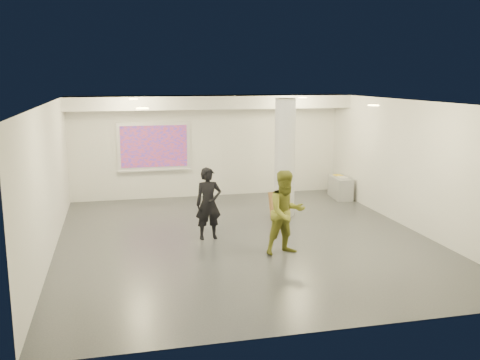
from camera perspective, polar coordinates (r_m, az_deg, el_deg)
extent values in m
cube|color=#35383C|center=(11.88, 0.45, -6.29)|extent=(8.00, 9.00, 0.01)
cube|color=white|center=(11.36, 0.47, 8.32)|extent=(8.00, 9.00, 0.01)
cube|color=silver|center=(15.88, -3.40, 3.63)|extent=(8.00, 0.01, 3.00)
cube|color=silver|center=(7.34, 8.84, -5.18)|extent=(8.00, 0.01, 3.00)
cube|color=silver|center=(11.28, -19.69, -0.02)|extent=(0.01, 9.00, 3.00)
cube|color=silver|center=(13.05, 17.78, 1.52)|extent=(0.01, 9.00, 3.00)
cube|color=silver|center=(15.23, -3.10, 8.30)|extent=(8.00, 1.10, 0.36)
cylinder|color=#FFDE7E|center=(13.54, -11.29, 8.46)|extent=(0.22, 0.22, 0.02)
cylinder|color=#FFDE7E|center=(14.39, 6.70, 8.73)|extent=(0.22, 0.22, 0.02)
cylinder|color=#FFDE7E|center=(9.55, -10.38, 7.52)|extent=(0.22, 0.22, 0.02)
cylinder|color=#FFDE7E|center=(10.72, 14.04, 7.73)|extent=(0.22, 0.22, 0.02)
cylinder|color=silver|center=(13.64, 4.79, 2.40)|extent=(0.52, 0.52, 3.00)
cube|color=silver|center=(15.65, -9.17, 3.58)|extent=(2.10, 0.06, 1.40)
cube|color=#1128BE|center=(15.60, -9.16, 3.56)|extent=(1.90, 0.01, 1.20)
cube|color=silver|center=(15.69, -9.08, 1.02)|extent=(2.10, 0.08, 0.04)
cube|color=gray|center=(16.01, 10.65, -0.79)|extent=(0.56, 1.12, 0.63)
cube|color=silver|center=(15.87, 10.87, 0.30)|extent=(0.24, 0.30, 0.02)
cube|color=yellow|center=(16.14, 10.44, 0.50)|extent=(0.24, 0.30, 0.03)
cube|color=olive|center=(13.71, 4.29, -2.55)|extent=(0.63, 0.32, 0.65)
cube|color=olive|center=(13.38, 4.36, -3.18)|extent=(0.49, 0.24, 0.52)
imported|color=black|center=(11.72, -3.38, -2.53)|extent=(0.60, 0.41, 1.59)
imported|color=olive|center=(10.73, 4.95, -3.49)|extent=(0.95, 0.81, 1.71)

